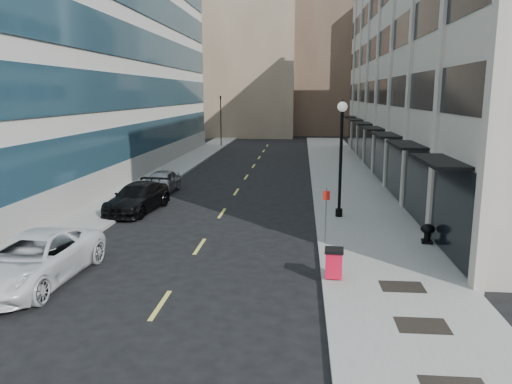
% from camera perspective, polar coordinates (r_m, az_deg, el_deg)
% --- Properties ---
extents(ground, '(160.00, 160.00, 0.00)m').
position_cam_1_polar(ground, '(14.22, -13.16, -15.74)').
color(ground, black).
rests_on(ground, ground).
extents(sidewalk_right, '(5.00, 80.00, 0.15)m').
position_cam_1_polar(sidewalk_right, '(32.77, 10.84, -0.09)').
color(sidewalk_right, gray).
rests_on(sidewalk_right, ground).
extents(sidewalk_left, '(3.00, 80.00, 0.15)m').
position_cam_1_polar(sidewalk_left, '(34.32, -13.10, 0.32)').
color(sidewalk_left, gray).
rests_on(sidewalk_left, ground).
extents(building_right, '(15.30, 46.50, 18.25)m').
position_cam_1_polar(building_right, '(41.09, 23.96, 13.92)').
color(building_right, '#B5AA99').
rests_on(building_right, ground).
extents(building_left, '(16.14, 46.00, 20.00)m').
position_cam_1_polar(building_left, '(44.05, -22.90, 15.05)').
color(building_left, beige).
rests_on(building_left, ground).
extents(skyline_tan_near, '(14.00, 18.00, 28.00)m').
position_cam_1_polar(skyline_tan_near, '(80.77, -0.70, 16.61)').
color(skyline_tan_near, '#9A8265').
rests_on(skyline_tan_near, ground).
extents(skyline_brown, '(12.00, 16.00, 34.00)m').
position_cam_1_polar(skyline_brown, '(84.75, 8.12, 18.29)').
color(skyline_brown, brown).
rests_on(skyline_brown, ground).
extents(skyline_tan_far, '(12.00, 14.00, 22.00)m').
position_cam_1_polar(skyline_tan_far, '(91.93, -6.43, 14.01)').
color(skyline_tan_far, '#9A8265').
rests_on(skyline_tan_far, ground).
extents(skyline_stone, '(10.00, 14.00, 20.00)m').
position_cam_1_polar(skyline_stone, '(79.28, 15.64, 13.41)').
color(skyline_stone, '#B5AA99').
rests_on(skyline_stone, ground).
extents(grate_mid, '(1.40, 1.00, 0.01)m').
position_cam_1_polar(grate_mid, '(14.79, 18.48, -14.27)').
color(grate_mid, black).
rests_on(grate_mid, sidewalk_right).
extents(grate_far, '(1.40, 1.00, 0.01)m').
position_cam_1_polar(grate_far, '(17.30, 16.37, -10.34)').
color(grate_far, black).
rests_on(grate_far, sidewalk_right).
extents(road_centerline, '(0.15, 68.20, 0.01)m').
position_cam_1_polar(road_centerline, '(29.98, -3.01, -1.08)').
color(road_centerline, '#D8CC4C').
rests_on(road_centerline, ground).
extents(traffic_signal, '(0.66, 0.66, 6.98)m').
position_cam_1_polar(traffic_signal, '(60.78, -4.08, 10.54)').
color(traffic_signal, black).
rests_on(traffic_signal, ground).
extents(car_white_van, '(3.10, 6.19, 1.68)m').
position_cam_1_polar(car_white_van, '(18.69, -24.14, -7.04)').
color(car_white_van, white).
rests_on(car_white_van, ground).
extents(car_black_pickup, '(2.81, 5.54, 1.54)m').
position_cam_1_polar(car_black_pickup, '(28.03, -13.37, -0.65)').
color(car_black_pickup, black).
rests_on(car_black_pickup, ground).
extents(car_silver_sedan, '(1.89, 4.40, 1.48)m').
position_cam_1_polar(car_silver_sedan, '(32.93, -10.78, 1.14)').
color(car_silver_sedan, gray).
rests_on(car_silver_sedan, ground).
extents(trash_bin, '(0.68, 0.74, 1.04)m').
position_cam_1_polar(trash_bin, '(17.41, 8.88, -7.93)').
color(trash_bin, red).
rests_on(trash_bin, sidewalk_right).
extents(lamppost, '(0.50, 0.50, 5.97)m').
position_cam_1_polar(lamppost, '(25.48, 9.70, 4.91)').
color(lamppost, black).
rests_on(lamppost, sidewalk_right).
extents(sign_post, '(0.28, 0.07, 2.41)m').
position_cam_1_polar(sign_post, '(21.04, 8.01, -1.75)').
color(sign_post, slate).
rests_on(sign_post, sidewalk_right).
extents(urn_planter, '(0.60, 0.60, 0.83)m').
position_cam_1_polar(urn_planter, '(22.32, 19.01, -4.28)').
color(urn_planter, black).
rests_on(urn_planter, sidewalk_right).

